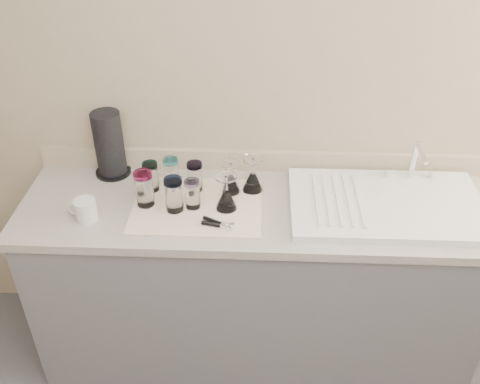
{
  "coord_description": "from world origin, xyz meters",
  "views": [
    {
      "loc": [
        0.01,
        -0.67,
        2.26
      ],
      "look_at": [
        -0.07,
        1.15,
        1.0
      ],
      "focal_mm": 40.0,
      "sensor_mm": 36.0,
      "label": 1
    }
  ],
  "objects_px": {
    "goblet_back_left": "(231,182)",
    "tumbler_lavender": "(192,194)",
    "tumbler_cyan": "(171,172)",
    "tumbler_magenta": "(144,188)",
    "goblet_front_left": "(226,197)",
    "white_mug": "(85,210)",
    "sink_unit": "(387,204)",
    "goblet_back_right": "(253,179)",
    "tumbler_teal": "(151,176)",
    "can_opener": "(218,224)",
    "tumbler_blue": "(174,194)",
    "tumbler_purple": "(195,176)",
    "paper_towel_roll": "(109,145)"
  },
  "relations": [
    {
      "from": "tumbler_teal",
      "to": "tumbler_cyan",
      "type": "distance_m",
      "value": 0.09
    },
    {
      "from": "sink_unit",
      "to": "tumbler_teal",
      "type": "bearing_deg",
      "value": 175.35
    },
    {
      "from": "goblet_back_left",
      "to": "tumbler_lavender",
      "type": "bearing_deg",
      "value": -141.64
    },
    {
      "from": "goblet_back_right",
      "to": "tumbler_cyan",
      "type": "bearing_deg",
      "value": 176.84
    },
    {
      "from": "goblet_back_left",
      "to": "paper_towel_roll",
      "type": "bearing_deg",
      "value": 166.04
    },
    {
      "from": "tumbler_cyan",
      "to": "goblet_back_left",
      "type": "bearing_deg",
      "value": -8.2
    },
    {
      "from": "goblet_back_right",
      "to": "white_mug",
      "type": "distance_m",
      "value": 0.72
    },
    {
      "from": "tumbler_purple",
      "to": "sink_unit",
      "type": "bearing_deg",
      "value": -6.3
    },
    {
      "from": "tumbler_cyan",
      "to": "can_opener",
      "type": "height_order",
      "value": "tumbler_cyan"
    },
    {
      "from": "can_opener",
      "to": "tumbler_blue",
      "type": "bearing_deg",
      "value": 151.69
    },
    {
      "from": "tumbler_magenta",
      "to": "goblet_back_right",
      "type": "xyz_separation_m",
      "value": [
        0.46,
        0.13,
        -0.03
      ]
    },
    {
      "from": "tumbler_purple",
      "to": "tumbler_magenta",
      "type": "xyz_separation_m",
      "value": [
        -0.2,
        -0.12,
        0.01
      ]
    },
    {
      "from": "tumbler_purple",
      "to": "paper_towel_roll",
      "type": "xyz_separation_m",
      "value": [
        -0.4,
        0.13,
        0.07
      ]
    },
    {
      "from": "sink_unit",
      "to": "tumbler_blue",
      "type": "xyz_separation_m",
      "value": [
        -0.9,
        -0.06,
        0.07
      ]
    },
    {
      "from": "white_mug",
      "to": "sink_unit",
      "type": "bearing_deg",
      "value": 5.98
    },
    {
      "from": "tumbler_blue",
      "to": "tumbler_lavender",
      "type": "bearing_deg",
      "value": 18.2
    },
    {
      "from": "tumbler_purple",
      "to": "tumbler_blue",
      "type": "height_order",
      "value": "tumbler_blue"
    },
    {
      "from": "goblet_front_left",
      "to": "paper_towel_roll",
      "type": "bearing_deg",
      "value": 154.29
    },
    {
      "from": "goblet_back_left",
      "to": "can_opener",
      "type": "relative_size",
      "value": 1.06
    },
    {
      "from": "tumbler_magenta",
      "to": "goblet_back_left",
      "type": "relative_size",
      "value": 1.08
    },
    {
      "from": "goblet_back_left",
      "to": "goblet_back_right",
      "type": "distance_m",
      "value": 0.1
    },
    {
      "from": "can_opener",
      "to": "white_mug",
      "type": "distance_m",
      "value": 0.55
    },
    {
      "from": "goblet_back_left",
      "to": "paper_towel_roll",
      "type": "relative_size",
      "value": 0.48
    },
    {
      "from": "can_opener",
      "to": "tumbler_magenta",
      "type": "bearing_deg",
      "value": 156.85
    },
    {
      "from": "tumbler_cyan",
      "to": "tumbler_lavender",
      "type": "height_order",
      "value": "tumbler_cyan"
    },
    {
      "from": "tumbler_cyan",
      "to": "tumbler_magenta",
      "type": "height_order",
      "value": "tumbler_magenta"
    },
    {
      "from": "tumbler_teal",
      "to": "tumbler_cyan",
      "type": "bearing_deg",
      "value": 25.84
    },
    {
      "from": "tumbler_magenta",
      "to": "can_opener",
      "type": "xyz_separation_m",
      "value": [
        0.32,
        -0.14,
        -0.07
      ]
    },
    {
      "from": "can_opener",
      "to": "white_mug",
      "type": "relative_size",
      "value": 1.04
    },
    {
      "from": "tumbler_teal",
      "to": "goblet_back_left",
      "type": "height_order",
      "value": "goblet_back_left"
    },
    {
      "from": "goblet_back_left",
      "to": "paper_towel_roll",
      "type": "distance_m",
      "value": 0.59
    },
    {
      "from": "sink_unit",
      "to": "can_opener",
      "type": "bearing_deg",
      "value": -166.94
    },
    {
      "from": "tumbler_cyan",
      "to": "paper_towel_roll",
      "type": "distance_m",
      "value": 0.32
    },
    {
      "from": "tumbler_teal",
      "to": "tumbler_purple",
      "type": "height_order",
      "value": "same"
    },
    {
      "from": "sink_unit",
      "to": "can_opener",
      "type": "distance_m",
      "value": 0.73
    },
    {
      "from": "tumbler_teal",
      "to": "can_opener",
      "type": "relative_size",
      "value": 0.99
    },
    {
      "from": "tumbler_blue",
      "to": "goblet_front_left",
      "type": "bearing_deg",
      "value": 5.83
    },
    {
      "from": "sink_unit",
      "to": "goblet_front_left",
      "type": "xyz_separation_m",
      "value": [
        -0.68,
        -0.04,
        0.04
      ]
    },
    {
      "from": "tumbler_cyan",
      "to": "goblet_back_left",
      "type": "xyz_separation_m",
      "value": [
        0.27,
        -0.04,
        -0.02
      ]
    },
    {
      "from": "goblet_front_left",
      "to": "white_mug",
      "type": "bearing_deg",
      "value": -170.93
    },
    {
      "from": "sink_unit",
      "to": "white_mug",
      "type": "relative_size",
      "value": 6.17
    },
    {
      "from": "sink_unit",
      "to": "paper_towel_roll",
      "type": "xyz_separation_m",
      "value": [
        -1.23,
        0.22,
        0.13
      ]
    },
    {
      "from": "tumbler_cyan",
      "to": "tumbler_purple",
      "type": "height_order",
      "value": "tumbler_purple"
    },
    {
      "from": "goblet_back_right",
      "to": "goblet_front_left",
      "type": "distance_m",
      "value": 0.18
    },
    {
      "from": "tumbler_lavender",
      "to": "sink_unit",
      "type": "bearing_deg",
      "value": 2.61
    },
    {
      "from": "tumbler_teal",
      "to": "tumbler_purple",
      "type": "bearing_deg",
      "value": 2.51
    },
    {
      "from": "tumbler_lavender",
      "to": "goblet_back_right",
      "type": "bearing_deg",
      "value": 29.44
    },
    {
      "from": "tumbler_magenta",
      "to": "tumbler_lavender",
      "type": "distance_m",
      "value": 0.21
    },
    {
      "from": "tumbler_cyan",
      "to": "goblet_back_right",
      "type": "bearing_deg",
      "value": -3.16
    },
    {
      "from": "goblet_back_right",
      "to": "goblet_front_left",
      "type": "xyz_separation_m",
      "value": [
        -0.11,
        -0.14,
        -0.0
      ]
    }
  ]
}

